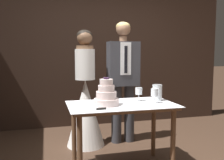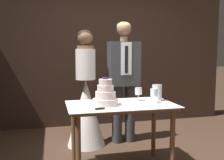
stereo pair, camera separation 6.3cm
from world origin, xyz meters
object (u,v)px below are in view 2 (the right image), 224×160
object	(u,v)px
tiered_cake	(105,95)
groom	(124,75)
hurricane_candle	(157,93)
bride	(86,103)
cake_table	(121,113)
cake_knife	(108,108)
wine_glass_middle	(154,93)
wine_glass_near	(138,92)

from	to	relation	value
tiered_cake	groom	size ratio (longest dim) A/B	0.17
hurricane_candle	bride	xyz separation A→B (m)	(-0.75, 0.76, -0.24)
cake_table	cake_knife	distance (m)	0.32
wine_glass_middle	wine_glass_near	bearing A→B (deg)	124.24
wine_glass_near	groom	distance (m)	0.74
wine_glass_near	bride	world-z (taller)	bride
cake_knife	bride	distance (m)	1.08
cake_knife	cake_table	bearing A→B (deg)	44.41
tiered_cake	hurricane_candle	distance (m)	0.67
wine_glass_near	hurricane_candle	size ratio (longest dim) A/B	0.83
cake_table	bride	xyz separation A→B (m)	(-0.28, 0.85, -0.04)
tiered_cake	groom	world-z (taller)	groom
cake_knife	wine_glass_middle	size ratio (longest dim) A/B	2.57
hurricane_candle	groom	xyz separation A→B (m)	(-0.19, 0.76, 0.16)
cake_knife	tiered_cake	bearing A→B (deg)	81.28
bride	groom	size ratio (longest dim) A/B	0.93
cake_table	wine_glass_middle	bearing A→B (deg)	-8.81
cake_table	cake_knife	size ratio (longest dim) A/B	2.75
cake_knife	wine_glass_near	distance (m)	0.58
tiered_cake	wine_glass_near	world-z (taller)	tiered_cake
groom	hurricane_candle	bearing A→B (deg)	-75.95
tiered_cake	hurricane_candle	xyz separation A→B (m)	(0.66, 0.11, -0.02)
hurricane_candle	bride	distance (m)	1.10
cake_table	bride	size ratio (longest dim) A/B	0.73
cake_table	hurricane_candle	distance (m)	0.52
hurricane_candle	bride	world-z (taller)	bride
cake_knife	groom	xyz separation A→B (m)	(0.48, 1.07, 0.24)
hurricane_candle	cake_knife	bearing A→B (deg)	-155.67
cake_knife	wine_glass_near	bearing A→B (deg)	33.88
wine_glass_near	bride	distance (m)	0.93
wine_glass_middle	bride	xyz separation A→B (m)	(-0.65, 0.90, -0.27)
cake_table	hurricane_candle	world-z (taller)	hurricane_candle
cake_table	wine_glass_near	distance (m)	0.35
tiered_cake	hurricane_candle	size ratio (longest dim) A/B	1.60
cake_table	wine_glass_near	bearing A→B (deg)	25.86
tiered_cake	hurricane_candle	bearing A→B (deg)	9.86
hurricane_candle	tiered_cake	bearing A→B (deg)	-170.14
cake_table	groom	size ratio (longest dim) A/B	0.68
tiered_cake	wine_glass_near	bearing A→B (deg)	19.51
cake_table	cake_knife	bearing A→B (deg)	-132.18
wine_glass_near	tiered_cake	bearing A→B (deg)	-160.49
bride	groom	xyz separation A→B (m)	(0.56, -0.00, 0.39)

